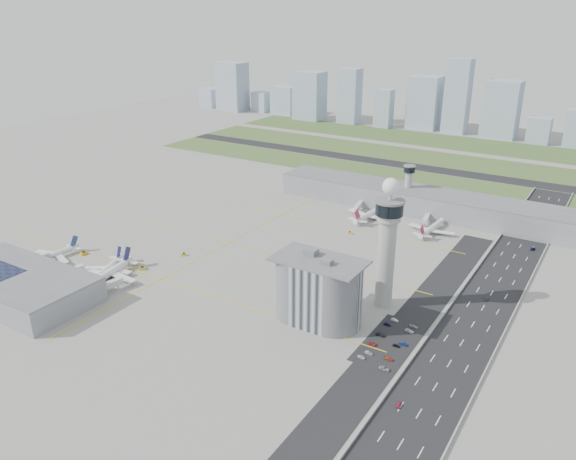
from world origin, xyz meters
The scene contains 63 objects.
ground centered at (0.00, 0.00, 0.00)m, with size 1000.00×1000.00×0.00m, color #9D9A92.
grass_strip_0 centered at (-20.00, 225.00, 0.04)m, with size 480.00×50.00×0.08m, color #496B32.
grass_strip_1 centered at (-20.00, 300.00, 0.04)m, with size 480.00×60.00×0.08m, color #3E5428.
grass_strip_2 centered at (-20.00, 380.00, 0.04)m, with size 480.00×70.00×0.08m, color #486630.
runway centered at (-20.00, 262.00, 0.06)m, with size 480.00×22.00×0.10m, color black.
highway centered at (115.00, 0.00, 0.05)m, with size 28.00×500.00×0.10m, color black.
barrier_left centered at (101.00, 0.00, 0.60)m, with size 0.60×500.00×1.20m, color #9E9E99.
barrier_right centered at (129.00, 0.00, 0.60)m, with size 0.60×500.00×1.20m, color #9E9E99.
landside_road centered at (90.00, -10.00, 0.04)m, with size 18.00×260.00×0.08m, color black.
parking_lot centered at (88.00, -22.00, 0.05)m, with size 20.00×44.00×0.10m, color black.
taxiway_line_h_0 centered at (-40.00, -30.00, 0.01)m, with size 260.00×0.60×0.01m, color yellow.
taxiway_line_h_1 centered at (-40.00, 30.00, 0.01)m, with size 260.00×0.60×0.01m, color yellow.
taxiway_line_h_2 centered at (-40.00, 90.00, 0.01)m, with size 260.00×0.60×0.01m, color yellow.
taxiway_line_v centered at (-40.00, 30.00, 0.01)m, with size 0.60×260.00×0.01m, color yellow.
control_tower centered at (72.00, 8.00, 35.04)m, with size 14.00×14.00×64.50m.
secondary_tower centered at (30.00, 150.00, 18.80)m, with size 8.60×8.60×31.90m.
admin_building centered at (51.99, -22.00, 15.30)m, with size 42.00×24.00×33.50m.
terminal_pier centered at (40.00, 148.00, 7.90)m, with size 210.00×32.00×15.80m.
near_terminal centered at (-88.07, -82.02, 6.43)m, with size 84.00×42.00×13.00m.
airplane_near_a centered at (-110.85, -45.30, 4.93)m, with size 35.20×29.92×9.86m, color white, non-canonical shape.
airplane_near_b centered at (-69.72, -41.06, 4.84)m, with size 34.59×29.40×9.69m, color white, non-canonical shape.
airplane_near_c centered at (-63.22, -46.55, 5.93)m, with size 42.35×36.00×11.86m, color white, non-canonical shape.
airplane_far_a centered at (16.71, 116.57, 5.83)m, with size 41.61×35.37×11.65m, color white, non-canonical shape.
airplane_far_b centered at (61.27, 113.07, 5.15)m, with size 36.81×31.29×10.31m, color white, non-canonical shape.
jet_bridge_near_0 centered at (-113.00, -61.00, 2.85)m, with size 14.00×3.00×5.70m, color silver, non-canonical shape.
jet_bridge_near_1 centered at (-83.00, -61.00, 2.85)m, with size 14.00×3.00×5.70m, color silver, non-canonical shape.
jet_bridge_near_2 centered at (-53.00, -61.00, 2.85)m, with size 14.00×3.00×5.70m, color silver, non-canonical shape.
jet_bridge_far_0 centered at (2.00, 132.00, 2.85)m, with size 14.00×3.00×5.70m, color silver, non-canonical shape.
jet_bridge_far_1 centered at (52.00, 132.00, 2.85)m, with size 14.00×3.00×5.70m, color silver, non-canonical shape.
tug_0 centered at (-101.71, -30.42, 1.06)m, with size 2.51×3.65×2.12m, color #D9A00B, non-canonical shape.
tug_1 centered at (-57.07, -26.80, 0.98)m, with size 2.31×3.36×1.95m, color gold, non-canonical shape.
tug_2 centered at (-64.55, -23.78, 0.92)m, with size 2.17×3.15×1.83m, color yellow, non-canonical shape.
tug_3 centered at (-50.50, -0.11, 0.88)m, with size 2.08×3.03×1.76m, color gold, non-canonical shape.
tug_4 centered at (17.29, 82.63, 0.81)m, with size 1.92×2.79×1.62m, color gold, non-canonical shape.
tug_5 centered at (35.58, 111.31, 1.01)m, with size 2.38×3.46×2.01m, color yellow, non-canonical shape.
car_lot_0 centered at (82.78, -39.68, 0.60)m, with size 1.41×3.50×1.19m, color silver.
car_lot_1 centered at (84.12, -35.27, 0.59)m, with size 1.25×3.58×1.18m, color gray.
car_lot_2 centered at (82.64, -28.12, 0.56)m, with size 1.86×4.03×1.12m, color maroon.
car_lot_3 centered at (82.73, -19.45, 0.65)m, with size 1.82×4.49×1.30m, color black.
car_lot_4 centered at (81.81, -9.58, 0.62)m, with size 1.47×3.66×1.25m, color #121248.
car_lot_5 centered at (83.13, -4.19, 0.58)m, with size 1.22×3.50×1.15m, color white.
car_lot_6 centered at (94.07, -42.08, 0.63)m, with size 2.10×4.55×1.26m, color gray.
car_lot_7 centered at (92.93, -34.62, 0.57)m, with size 1.59×3.91×1.13m, color #B03716.
car_lot_8 centered at (91.85, -23.84, 0.54)m, with size 1.28×3.19×1.09m, color black.
car_lot_9 centered at (93.95, -21.22, 0.64)m, with size 1.36×3.90×1.29m, color navy.
car_lot_10 centered at (92.43, -9.68, 0.58)m, with size 1.93×4.19×1.16m, color silver.
car_lot_11 centered at (92.76, -4.99, 0.57)m, with size 1.59×3.92×1.14m, color #97989A.
car_hw_0 centered at (107.30, -60.04, 0.61)m, with size 1.43×3.56×1.21m, color #A32544.
car_hw_1 centered at (114.39, 39.38, 0.56)m, with size 1.18×3.37×1.11m, color #27252D.
car_hw_2 centered at (122.40, 117.67, 0.62)m, with size 2.05×4.44×1.23m, color #110F5D.
car_hw_4 centered at (108.35, 181.22, 0.61)m, with size 1.44×3.59×1.22m, color slate.
skyline_bldg_0 centered at (-377.77, 421.70, 13.25)m, with size 24.05×19.24×26.50m, color #9EADC1.
skyline_bldg_1 centered at (-331.22, 417.61, 32.80)m, with size 37.63×30.10×65.60m, color #9EADC1.
skyline_bldg_2 centered at (-291.25, 430.16, 13.39)m, with size 22.81×18.25×26.79m, color #9EADC1.
skyline_bldg_3 centered at (-252.58, 431.35, 18.47)m, with size 32.30×25.84×36.93m, color #9EADC1.
skyline_bldg_4 centered at (-204.47, 415.19, 30.18)m, with size 35.81×28.65×60.36m, color #9EADC1.
skyline_bldg_5 centered at (-150.11, 419.66, 33.44)m, with size 25.49×20.39×66.89m, color #9EADC1.
skyline_bldg_6 centered at (-102.68, 417.90, 22.60)m, with size 20.04×16.03×45.20m, color #9EADC1.
skyline_bldg_7 centered at (-59.44, 436.89, 30.61)m, with size 35.76×28.61×61.22m, color #9EADC1.
skyline_bldg_8 centered at (-19.42, 431.56, 41.69)m, with size 26.33×21.06×83.39m, color #9EADC1.
skyline_bldg_9 centered at (30.27, 432.32, 31.06)m, with size 36.96×29.57×62.11m, color #9EADC1.
skyline_bldg_10 centered at (73.27, 423.68, 13.87)m, with size 23.01×18.41×27.75m, color #9EADC1.
skyline_bldg_11 centered at (108.28, 423.34, 19.48)m, with size 20.22×16.18×38.97m, color #9EADC1.
Camera 1 is at (161.41, -223.26, 136.05)m, focal length 35.00 mm.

